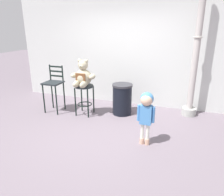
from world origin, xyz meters
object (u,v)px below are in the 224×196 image
Objects in this scene: lamppost at (195,63)px; bar_chair_empty at (54,85)px; bar_stool_with_teddy at (84,93)px; teddy_bear at (83,76)px; child_walking at (146,107)px; trash_bin at (122,99)px.

lamppost is 3.33m from bar_chair_empty.
lamppost is at bearing 17.67° from bar_stool_with_teddy.
lamppost is at bearing 14.18° from bar_chair_empty.
teddy_bear is 1.86m from child_walking.
teddy_bear is at bearing 119.16° from child_walking.
child_walking is at bearing -114.50° from lamppost.
trash_bin is at bearing -164.16° from lamppost.
child_walking is 1.32× the size of trash_bin.
bar_stool_with_teddy is 0.23× the size of lamppost.
bar_stool_with_teddy is 0.81m from bar_chair_empty.
trash_bin is 0.24× the size of lamppost.
lamppost is at bearing 32.70° from child_walking.
lamppost reaches higher than teddy_bear.
child_walking is 0.31× the size of lamppost.
bar_stool_with_teddy is 1.18× the size of teddy_bear.
bar_stool_with_teddy is 0.91m from trash_bin.
bar_stool_with_teddy is at bearing 3.17° from bar_chair_empty.
teddy_bear is at bearing 0.95° from bar_chair_empty.
child_walking is at bearing -28.87° from bar_stool_with_teddy.
bar_chair_empty reaches higher than trash_bin.
bar_chair_empty is (-1.63, -0.36, 0.29)m from trash_bin.
teddy_bear is 1.07m from trash_bin.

